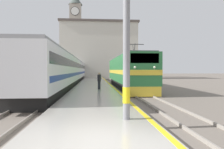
# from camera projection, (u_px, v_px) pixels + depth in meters

# --- Properties ---
(ground_plane) EXTENTS (200.00, 200.00, 0.00)m
(ground_plane) POSITION_uv_depth(u_px,v_px,m) (94.00, 84.00, 35.77)
(ground_plane) COLOR #70665B
(platform) EXTENTS (4.35, 140.00, 0.42)m
(platform) POSITION_uv_depth(u_px,v_px,m) (94.00, 84.00, 30.79)
(platform) COLOR #ADA89E
(platform) RESTS_ON ground
(rail_track_near) EXTENTS (2.84, 140.00, 0.16)m
(rail_track_near) POSITION_uv_depth(u_px,v_px,m) (122.00, 85.00, 31.13)
(rail_track_near) COLOR #70665B
(rail_track_near) RESTS_ON ground
(rail_track_far) EXTENTS (2.83, 140.00, 0.16)m
(rail_track_far) POSITION_uv_depth(u_px,v_px,m) (68.00, 86.00, 30.48)
(rail_track_far) COLOR #70665B
(rail_track_far) RESTS_ON ground
(locomotive_train) EXTENTS (2.92, 19.28, 4.89)m
(locomotive_train) POSITION_uv_depth(u_px,v_px,m) (127.00, 72.00, 26.97)
(locomotive_train) COLOR black
(locomotive_train) RESTS_ON ground
(passenger_train) EXTENTS (2.92, 51.81, 3.93)m
(passenger_train) POSITION_uv_depth(u_px,v_px,m) (72.00, 71.00, 36.02)
(passenger_train) COLOR black
(passenger_train) RESTS_ON ground
(person_on_platform) EXTENTS (0.34, 0.34, 1.60)m
(person_on_platform) POSITION_uv_depth(u_px,v_px,m) (99.00, 80.00, 20.61)
(person_on_platform) COLOR #23232D
(person_on_platform) RESTS_ON platform
(clock_tower) EXTENTS (4.26, 4.26, 25.40)m
(clock_tower) POSITION_uv_depth(u_px,v_px,m) (76.00, 34.00, 67.25)
(clock_tower) COLOR #ADA393
(clock_tower) RESTS_ON ground
(station_building) EXTENTS (19.59, 10.31, 14.45)m
(station_building) POSITION_uv_depth(u_px,v_px,m) (99.00, 51.00, 57.36)
(station_building) COLOR beige
(station_building) RESTS_ON ground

